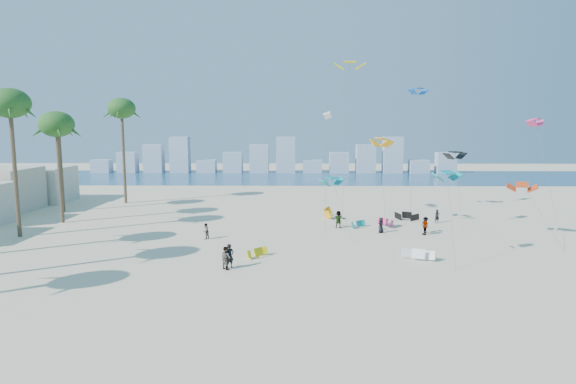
{
  "coord_description": "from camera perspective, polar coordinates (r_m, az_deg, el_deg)",
  "views": [
    {
      "loc": [
        3.76,
        -29.8,
        10.8
      ],
      "look_at": [
        3.0,
        16.0,
        4.5
      ],
      "focal_mm": 29.9,
      "sensor_mm": 36.0,
      "label": 1
    }
  ],
  "objects": [
    {
      "name": "kitesurfer_near",
      "position": [
        37.28,
        -6.94,
        -7.56
      ],
      "size": [
        0.82,
        0.78,
        1.88
      ],
      "primitive_type": "imported",
      "rotation": [
        0.0,
        0.0,
        0.68
      ],
      "color": "black",
      "rests_on": "ground"
    },
    {
      "name": "ground",
      "position": [
        31.91,
        -6.0,
        -11.99
      ],
      "size": [
        220.0,
        220.0,
        0.0
      ],
      "primitive_type": "plane",
      "color": "beige",
      "rests_on": "ground"
    },
    {
      "name": "kitesurfer_mid",
      "position": [
        37.06,
        -7.42,
        -7.77
      ],
      "size": [
        1.08,
        1.07,
        1.75
      ],
      "primitive_type": "imported",
      "rotation": [
        0.0,
        0.0,
        2.38
      ],
      "color": "gray",
      "rests_on": "ground"
    },
    {
      "name": "ocean",
      "position": [
        102.44,
        -1.16,
        1.78
      ],
      "size": [
        220.0,
        220.0,
        0.0
      ],
      "primitive_type": "plane",
      "color": "navy",
      "rests_on": "ground"
    },
    {
      "name": "kitesurfers_far",
      "position": [
        50.15,
        9.11,
        -3.7
      ],
      "size": [
        25.34,
        8.9,
        1.87
      ],
      "color": "black",
      "rests_on": "ground"
    },
    {
      "name": "flying_kites",
      "position": [
        52.93,
        14.17,
        7.75
      ],
      "size": [
        26.22,
        26.01,
        18.58
      ],
      "color": "#0C8D94",
      "rests_on": "ground"
    },
    {
      "name": "palm_row",
      "position": [
        53.08,
        -29.26,
        7.12
      ],
      "size": [
        9.3,
        44.8,
        14.7
      ],
      "color": "brown",
      "rests_on": "ground"
    },
    {
      "name": "grounded_kites",
      "position": [
        51.44,
        8.73,
        -3.87
      ],
      "size": [
        18.7,
        21.35,
        1.07
      ],
      "color": "yellow",
      "rests_on": "ground"
    },
    {
      "name": "distant_skyline",
      "position": [
        112.17,
        -1.59,
        3.88
      ],
      "size": [
        85.0,
        3.0,
        8.4
      ],
      "color": "#9EADBF",
      "rests_on": "ground"
    }
  ]
}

